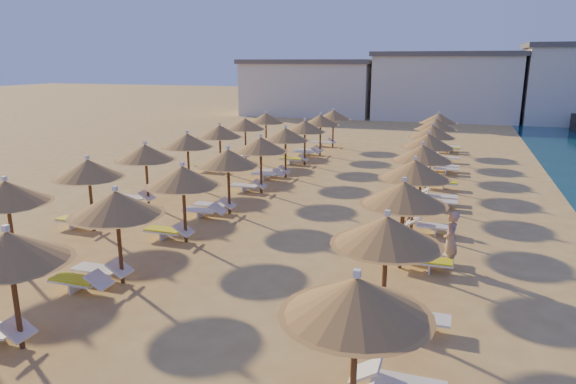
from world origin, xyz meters
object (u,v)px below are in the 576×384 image
(parasol_row_east, at_px, (415,171))
(beachgoer_a, at_px, (451,240))
(parasol_row_west, at_px, (228,159))
(beachgoer_c, at_px, (406,202))

(parasol_row_east, distance_m, beachgoer_a, 3.81)
(parasol_row_west, bearing_deg, parasol_row_east, 0.00)
(parasol_row_west, distance_m, beachgoer_c, 7.48)
(parasol_row_west, height_order, beachgoer_c, parasol_row_west)
(parasol_row_east, bearing_deg, beachgoer_c, 105.77)
(parasol_row_east, bearing_deg, parasol_row_west, 180.00)
(parasol_row_west, relative_size, beachgoer_c, 24.32)
(beachgoer_c, bearing_deg, parasol_row_east, -44.79)
(beachgoer_c, xyz_separation_m, beachgoer_a, (1.80, -4.44, 0.09))
(parasol_row_west, bearing_deg, beachgoer_c, 9.72)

